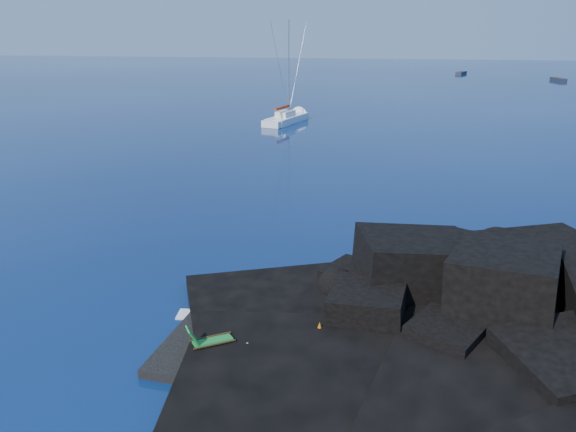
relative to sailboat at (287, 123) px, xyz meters
name	(u,v)px	position (x,y,z in m)	size (l,w,h in m)	color
ground	(160,348)	(3.71, -53.64, 0.00)	(400.00, 400.00, 0.00)	#030F36
headland	(491,336)	(16.71, -50.64, 0.00)	(24.00, 24.00, 3.60)	black
beach	(275,351)	(8.21, -53.14, 0.00)	(8.50, 6.00, 0.70)	black
surf_foam	(303,299)	(8.71, -48.64, 0.00)	(10.00, 8.00, 0.06)	white
sailboat	(287,123)	(0.00, 0.00, 0.00)	(2.54, 12.13, 12.72)	white
deck_chair	(212,335)	(5.94, -53.88, 0.93)	(1.69, 0.74, 1.16)	#1C8131
towel	(235,348)	(6.78, -53.76, 0.37)	(1.78, 0.84, 0.05)	silver
sunbather	(235,345)	(6.78, -53.76, 0.52)	(1.69, 0.46, 0.25)	tan
marker_cone	(320,328)	(9.83, -52.15, 0.61)	(0.34, 0.34, 0.53)	#DD600B
distant_boat_a	(461,74)	(31.97, 80.96, 0.00)	(1.51, 4.85, 0.65)	#28272C
distant_boat_b	(558,81)	(51.29, 65.80, 0.00)	(1.54, 4.97, 0.66)	#25262A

